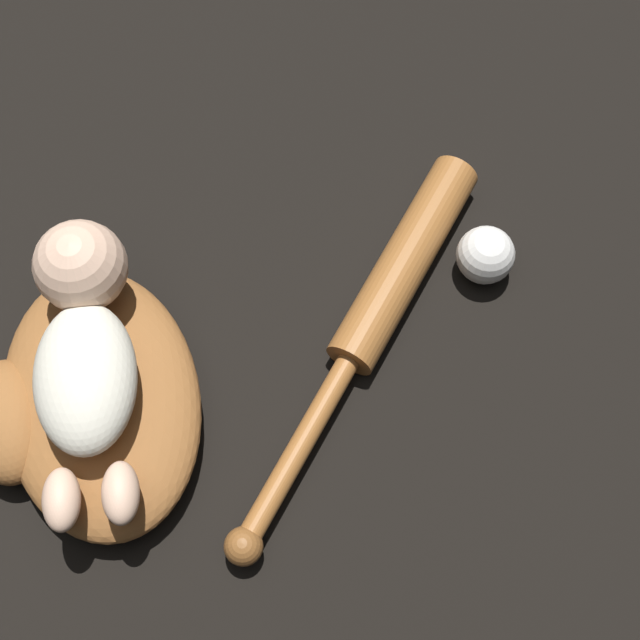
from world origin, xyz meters
The scene contains 5 objects.
ground_plane centered at (0.00, 0.00, 0.00)m, with size 6.00×6.00×0.00m, color black.
baseball_glove centered at (-0.03, 0.07, 0.04)m, with size 0.38×0.33×0.08m.
baby_figure centered at (0.00, 0.03, 0.12)m, with size 0.34×0.21×0.11m.
baseball_bat centered at (-0.08, -0.31, 0.03)m, with size 0.35×0.50×0.06m.
baseball centered at (-0.09, -0.45, 0.04)m, with size 0.07×0.07×0.07m.
Camera 1 is at (-0.44, -0.03, 1.03)m, focal length 50.00 mm.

